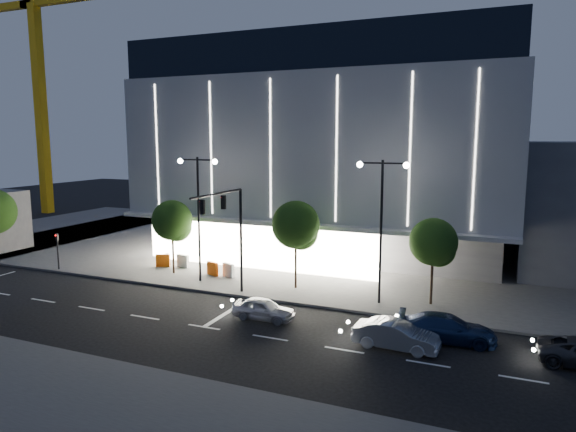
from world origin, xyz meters
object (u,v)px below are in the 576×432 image
(car_second, at_px, (396,335))
(car_third, at_px, (447,328))
(car_lead, at_px, (263,309))
(barrier_d, at_px, (228,270))
(street_lamp_east, at_px, (381,210))
(barrier_a, at_px, (163,261))
(street_lamp_west, at_px, (198,200))
(traffic_mast, at_px, (230,223))
(ped_signal_far, at_px, (58,247))
(tree_mid, at_px, (296,227))
(tower_crane, at_px, (43,61))
(barrier_c, at_px, (213,269))
(barrier_b, at_px, (183,261))
(tree_right, at_px, (434,245))
(tree_left, at_px, (173,223))

(car_second, distance_m, car_third, 2.91)
(car_lead, height_order, car_second, car_second)
(car_third, xyz_separation_m, barrier_d, (-16.13, 6.10, -0.05))
(street_lamp_east, xyz_separation_m, barrier_d, (-11.63, 1.67, -5.31))
(barrier_a, bearing_deg, street_lamp_west, -44.66)
(traffic_mast, bearing_deg, ped_signal_far, 175.85)
(tree_mid, height_order, car_lead, tree_mid)
(car_third, relative_size, barrier_a, 4.40)
(traffic_mast, xyz_separation_m, barrier_d, (-2.62, 4.33, -4.38))
(street_lamp_west, xyz_separation_m, tower_crane, (-37.92, 22.00, 14.55))
(ped_signal_far, bearing_deg, barrier_c, 14.41)
(street_lamp_west, distance_m, barrier_a, 7.61)
(street_lamp_west, distance_m, street_lamp_east, 13.00)
(street_lamp_west, relative_size, barrier_b, 8.18)
(tree_mid, height_order, barrier_a, tree_mid)
(car_third, xyz_separation_m, barrier_a, (-22.44, 6.73, -0.05))
(car_second, bearing_deg, tower_crane, 64.57)
(barrier_a, bearing_deg, tree_right, -23.20)
(barrier_c, height_order, barrier_d, same)
(car_lead, bearing_deg, barrier_c, 47.79)
(barrier_a, height_order, barrier_b, same)
(street_lamp_west, bearing_deg, tree_mid, 8.26)
(street_lamp_east, relative_size, barrier_c, 8.18)
(tree_mid, distance_m, tree_right, 9.01)
(ped_signal_far, relative_size, car_third, 0.62)
(street_lamp_east, bearing_deg, street_lamp_west, 180.00)
(tree_left, height_order, barrier_d, tree_left)
(traffic_mast, xyz_separation_m, car_lead, (3.48, -2.46, -4.41))
(street_lamp_west, relative_size, tree_mid, 1.46)
(tree_right, height_order, barrier_c, tree_right)
(barrier_a, bearing_deg, traffic_mast, -48.73)
(barrier_c, bearing_deg, ped_signal_far, -142.96)
(barrier_b, bearing_deg, barrier_a, -152.82)
(traffic_mast, xyz_separation_m, barrier_c, (-3.94, 4.26, -4.38))
(car_lead, height_order, car_third, car_third)
(barrier_b, bearing_deg, street_lamp_east, 0.58)
(tree_right, bearing_deg, barrier_a, 176.51)
(tree_left, relative_size, tree_right, 1.04)
(tree_left, bearing_deg, tree_right, -0.00)
(car_lead, xyz_separation_m, car_third, (10.02, 0.69, 0.08))
(street_lamp_west, bearing_deg, barrier_c, 87.77)
(car_lead, bearing_deg, barrier_b, 53.92)
(tree_mid, bearing_deg, car_second, -41.63)
(car_second, height_order, car_third, car_third)
(tower_crane, distance_m, tree_left, 43.96)
(street_lamp_east, relative_size, ped_signal_far, 3.00)
(street_lamp_west, height_order, car_second, street_lamp_west)
(street_lamp_west, height_order, car_third, street_lamp_west)
(traffic_mast, distance_m, barrier_a, 11.12)
(street_lamp_west, bearing_deg, traffic_mast, -33.65)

